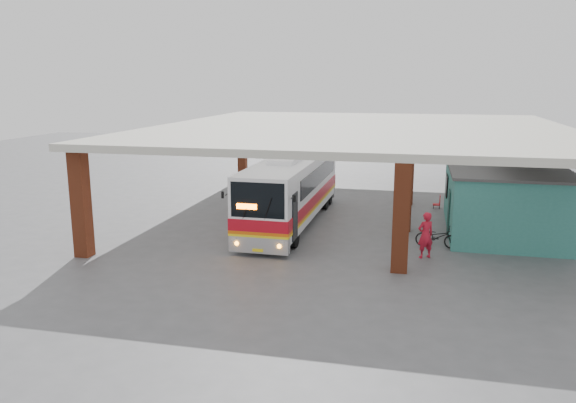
% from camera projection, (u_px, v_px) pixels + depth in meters
% --- Properties ---
extents(ground, '(90.00, 90.00, 0.00)m').
position_uv_depth(ground, '(332.00, 244.00, 24.47)').
color(ground, '#515154').
rests_on(ground, ground).
extents(brick_columns, '(20.10, 21.60, 4.35)m').
position_uv_depth(brick_columns, '(375.00, 177.00, 28.45)').
color(brick_columns, brown).
rests_on(brick_columns, ground).
extents(canopy_roof, '(21.00, 23.00, 0.30)m').
position_uv_depth(canopy_roof, '(361.00, 128.00, 29.59)').
color(canopy_roof, beige).
rests_on(canopy_roof, brick_columns).
extents(shop_building, '(5.20, 8.20, 3.11)m').
position_uv_depth(shop_building, '(504.00, 198.00, 26.27)').
color(shop_building, '#317B70').
rests_on(shop_building, ground).
extents(coach_bus, '(2.60, 11.90, 3.46)m').
position_uv_depth(coach_bus, '(292.00, 189.00, 27.66)').
color(coach_bus, white).
rests_on(coach_bus, ground).
extents(motorcycle, '(1.87, 0.83, 0.95)m').
position_uv_depth(motorcycle, '(437.00, 237.00, 23.82)').
color(motorcycle, black).
rests_on(motorcycle, ground).
extents(pedestrian, '(0.82, 0.74, 1.88)m').
position_uv_depth(pedestrian, '(426.00, 235.00, 22.35)').
color(pedestrian, red).
rests_on(pedestrian, ground).
extents(red_chair, '(0.41, 0.41, 0.75)m').
position_uv_depth(red_chair, '(438.00, 202.00, 31.16)').
color(red_chair, red).
rests_on(red_chair, ground).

